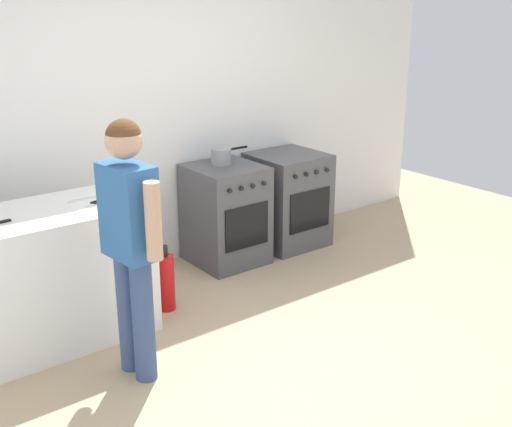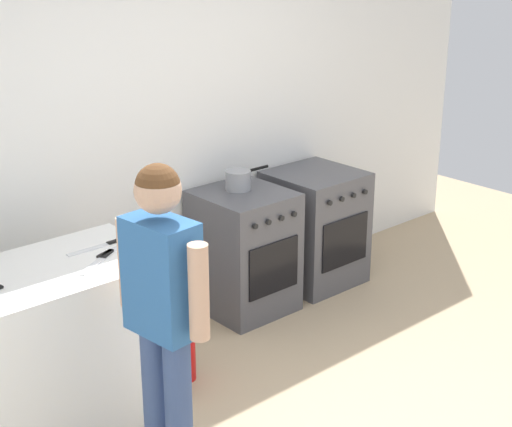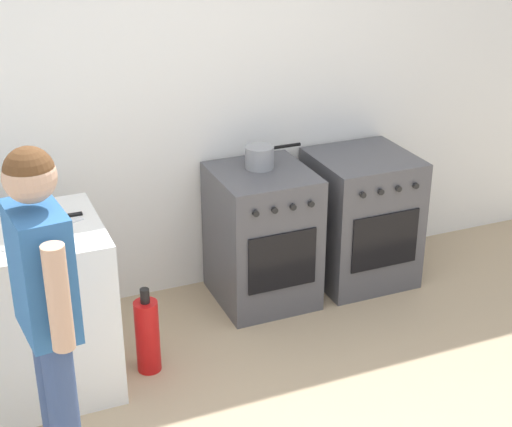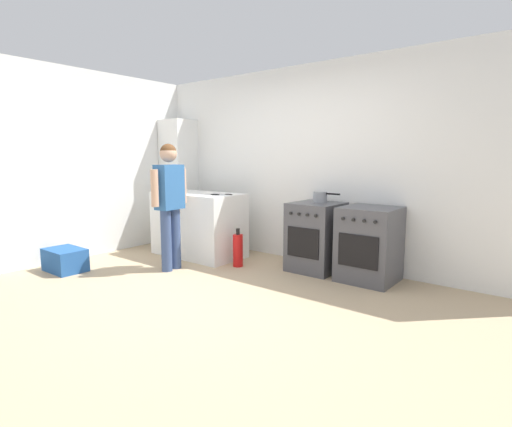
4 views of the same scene
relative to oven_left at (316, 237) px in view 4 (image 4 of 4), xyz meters
The scene contains 15 objects.
ground_plane 1.67m from the oven_left, 102.51° to the right, with size 8.00×8.00×0.00m, color tan.
back_wall 1.01m from the oven_left, 133.25° to the left, with size 6.00×0.10×2.60m, color white.
side_wall_left 3.29m from the oven_left, 158.23° to the right, with size 0.10×3.10×2.60m, color white.
counter_unit 1.74m from the oven_left, 167.47° to the right, with size 1.30×0.70×0.90m, color white.
oven_left is the anchor object (origin of this frame).
oven_right 0.69m from the oven_left, ahead, with size 0.61×0.62×0.85m.
pot 0.50m from the oven_left, 78.14° to the left, with size 0.35×0.17×0.13m.
knife_carving 1.55m from the oven_left, 160.93° to the right, with size 0.30×0.20×0.01m.
knife_chef 2.14m from the oven_left, 167.15° to the right, with size 0.31×0.07×0.01m.
knife_bread 1.40m from the oven_left, 166.52° to the right, with size 0.35×0.04×0.01m.
knife_utility 1.41m from the oven_left, 162.33° to the right, with size 0.25×0.11×0.01m.
person 1.88m from the oven_left, 142.21° to the right, with size 0.23×0.57×1.57m.
fire_extinguisher 1.01m from the oven_left, 151.22° to the right, with size 0.13×0.13×0.50m.
recycling_crate_lower 3.14m from the oven_left, 140.89° to the right, with size 0.52×0.36×0.28m, color #235193.
larder_cabinet 2.71m from the oven_left, behind, with size 0.48×0.44×2.00m, color white.
Camera 4 is at (2.79, -2.70, 1.42)m, focal length 28.00 mm.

